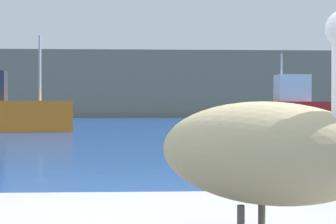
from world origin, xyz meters
name	(u,v)px	position (x,y,z in m)	size (l,w,h in m)	color
hillside_backdrop	(134,86)	(0.00, 62.04, 3.30)	(140.00, 12.18, 6.60)	#7F755B
pelican	(265,150)	(0.62, -0.30, 1.05)	(1.05, 1.06, 0.89)	gray
fishing_boat_red	(308,107)	(11.59, 37.09, 1.10)	(7.17, 2.24, 4.66)	red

